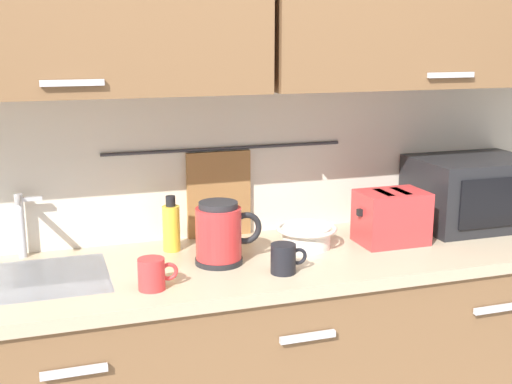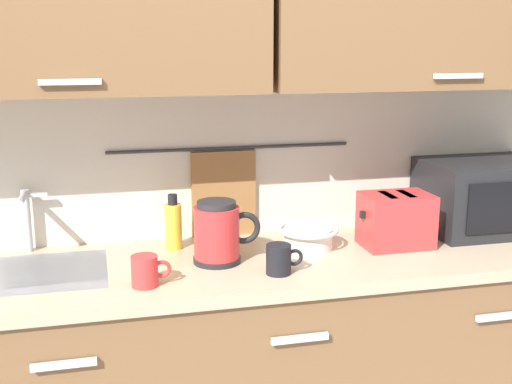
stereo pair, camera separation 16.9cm
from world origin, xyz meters
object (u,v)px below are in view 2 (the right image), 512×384
(mug_by_kettle, at_px, (280,259))
(toaster, at_px, (396,220))
(dish_soap_bottle, at_px, (173,225))
(mug_near_sink, at_px, (146,271))
(electric_kettle, at_px, (218,233))
(mixing_bowl, at_px, (308,236))
(microwave, at_px, (485,196))

(mug_by_kettle, bearing_deg, toaster, 20.21)
(dish_soap_bottle, bearing_deg, mug_near_sink, -109.96)
(electric_kettle, distance_m, dish_soap_bottle, 0.22)
(dish_soap_bottle, xyz_separation_m, mixing_bowl, (0.46, -0.11, -0.04))
(dish_soap_bottle, height_order, mug_by_kettle, dish_soap_bottle)
(mixing_bowl, bearing_deg, toaster, -8.14)
(mixing_bowl, bearing_deg, mug_by_kettle, -127.10)
(electric_kettle, xyz_separation_m, dish_soap_bottle, (-0.13, 0.18, -0.01))
(electric_kettle, relative_size, mug_by_kettle, 1.89)
(mug_near_sink, bearing_deg, mixing_bowl, 21.38)
(electric_kettle, xyz_separation_m, mug_by_kettle, (0.17, -0.15, -0.05))
(electric_kettle, bearing_deg, mug_by_kettle, -42.54)
(microwave, relative_size, electric_kettle, 2.03)
(dish_soap_bottle, bearing_deg, mixing_bowl, -13.75)
(mug_near_sink, relative_size, mixing_bowl, 0.56)
(microwave, xyz_separation_m, toaster, (-0.42, -0.10, -0.04))
(mug_near_sink, xyz_separation_m, mixing_bowl, (0.58, 0.23, -0.00))
(dish_soap_bottle, distance_m, mug_by_kettle, 0.45)
(microwave, xyz_separation_m, mug_by_kettle, (-0.89, -0.28, -0.09))
(toaster, bearing_deg, mixing_bowl, 171.86)
(toaster, bearing_deg, dish_soap_bottle, 168.49)
(microwave, height_order, dish_soap_bottle, microwave)
(electric_kettle, distance_m, mug_near_sink, 0.30)
(electric_kettle, height_order, mug_near_sink, electric_kettle)
(mixing_bowl, relative_size, mug_by_kettle, 1.78)
(microwave, height_order, toaster, microwave)
(microwave, distance_m, mug_by_kettle, 0.94)
(microwave, distance_m, electric_kettle, 1.07)
(dish_soap_bottle, xyz_separation_m, mug_near_sink, (-0.12, -0.34, -0.04))
(microwave, bearing_deg, mug_by_kettle, -162.67)
(electric_kettle, relative_size, mixing_bowl, 1.06)
(toaster, bearing_deg, mug_by_kettle, -159.79)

